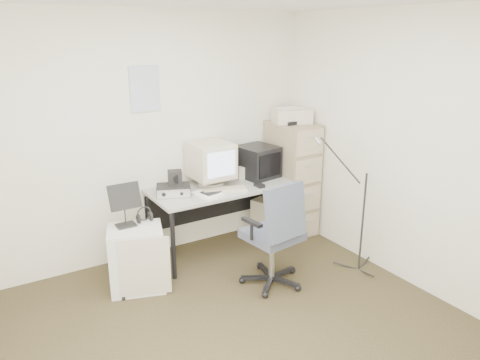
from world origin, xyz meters
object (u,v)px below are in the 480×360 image
filing_cabinet (291,178)px  office_chair (272,233)px  side_cart (137,258)px  desk (222,219)px

filing_cabinet → office_chair: filing_cabinet is taller
office_chair → side_cart: office_chair is taller
filing_cabinet → office_chair: (-0.90, -0.89, -0.13)m
filing_cabinet → office_chair: bearing=-135.4°
desk → office_chair: bearing=-86.8°
side_cart → filing_cabinet: bearing=26.8°
filing_cabinet → side_cart: filing_cabinet is taller
filing_cabinet → side_cart: (-2.01, -0.30, -0.35)m
office_chair → side_cart: (-1.10, 0.58, -0.22)m
filing_cabinet → side_cart: bearing=-171.4°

